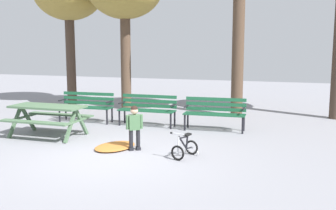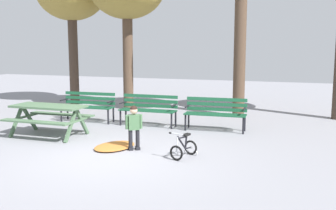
{
  "view_description": "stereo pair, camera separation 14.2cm",
  "coord_description": "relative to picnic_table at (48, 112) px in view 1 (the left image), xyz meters",
  "views": [
    {
      "loc": [
        3.56,
        -7.03,
        2.24
      ],
      "look_at": [
        0.68,
        1.72,
        0.85
      ],
      "focal_mm": 43.03,
      "sensor_mm": 36.0,
      "label": 1
    },
    {
      "loc": [
        3.69,
        -6.99,
        2.24
      ],
      "look_at": [
        0.68,
        1.72,
        0.85
      ],
      "focal_mm": 43.03,
      "sensor_mm": 36.0,
      "label": 2
    }
  ],
  "objects": [
    {
      "name": "ground",
      "position": [
        2.27,
        -1.25,
        -0.59
      ],
      "size": [
        36.0,
        36.0,
        0.0
      ],
      "primitive_type": "plane",
      "color": "gray"
    },
    {
      "name": "picnic_table",
      "position": [
        0.0,
        0.0,
        0.0
      ],
      "size": [
        1.8,
        1.35,
        0.79
      ],
      "color": "#4C6B4C",
      "rests_on": "ground"
    },
    {
      "name": "park_bench_far_left",
      "position": [
        -0.06,
        1.99,
        -0.08
      ],
      "size": [
        1.62,
        0.53,
        0.85
      ],
      "color": "#195133",
      "rests_on": "ground"
    },
    {
      "name": "park_bench_left",
      "position": [
        1.84,
        2.0,
        -0.08
      ],
      "size": [
        1.6,
        0.46,
        0.85
      ],
      "color": "#195133",
      "rests_on": "ground"
    },
    {
      "name": "park_bench_right",
      "position": [
        3.74,
        1.98,
        -0.08
      ],
      "size": [
        1.62,
        0.53,
        0.85
      ],
      "color": "#195133",
      "rests_on": "ground"
    },
    {
      "name": "child_standing",
      "position": [
        2.52,
        -0.54,
        -0.04
      ],
      "size": [
        0.32,
        0.27,
        0.96
      ],
      "color": "black",
      "rests_on": "ground"
    },
    {
      "name": "kids_bicycle",
      "position": [
        3.7,
        -0.76,
        -0.39
      ],
      "size": [
        0.49,
        0.62,
        0.54
      ],
      "color": "black",
      "rests_on": "ground"
    },
    {
      "name": "leaf_pile",
      "position": [
        2.05,
        -0.52,
        -0.56
      ],
      "size": [
        0.95,
        1.19,
        0.07
      ],
      "primitive_type": "ellipsoid",
      "rotation": [
        0.0,
        0.0,
        1.35
      ],
      "color": "#B26B2D",
      "rests_on": "ground"
    }
  ]
}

